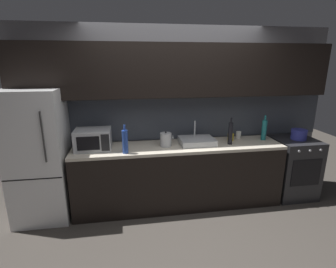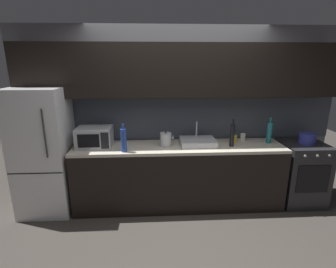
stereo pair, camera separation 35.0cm
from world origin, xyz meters
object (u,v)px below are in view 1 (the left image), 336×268
refrigerator (39,156)px  kettle (166,140)px  wine_bottle_dark (230,133)px  microwave (93,139)px  wine_bottle_blue (125,141)px  oven_range (293,167)px  mug_yellow (231,137)px  wine_bottle_teal (264,130)px  cooking_pot (299,134)px  mug_white (238,135)px

refrigerator → kettle: (1.64, -0.00, 0.14)m
wine_bottle_dark → microwave: bearing=177.6°
wine_bottle_blue → oven_range: bearing=4.5°
microwave → mug_yellow: microwave is taller
mug_yellow → kettle: bearing=-173.8°
wine_bottle_teal → cooking_pot: wine_bottle_teal is taller
microwave → wine_bottle_dark: size_ratio=1.22×
mug_yellow → cooking_pot: size_ratio=0.46×
mug_yellow → cooking_pot: bearing=-5.9°
mug_yellow → cooking_pot: cooking_pot is taller
wine_bottle_dark → mug_white: (0.24, 0.27, -0.11)m
mug_yellow → wine_bottle_dark: bearing=-115.4°
kettle → wine_bottle_blue: size_ratio=0.56×
wine_bottle_teal → microwave: bearing=-178.9°
microwave → cooking_pot: size_ratio=2.04×
wine_bottle_blue → microwave: bearing=152.1°
kettle → mug_yellow: kettle is taller
wine_bottle_teal → mug_yellow: bearing=175.2°
wine_bottle_dark → wine_bottle_teal: wine_bottle_dark is taller
oven_range → mug_yellow: bearing=173.9°
microwave → kettle: bearing=-1.2°
refrigerator → wine_bottle_blue: (1.09, -0.20, 0.20)m
refrigerator → kettle: 1.64m
refrigerator → mug_yellow: refrigerator is taller
oven_range → wine_bottle_dark: bearing=-177.0°
oven_range → wine_bottle_teal: bearing=172.6°
cooking_pot → mug_yellow: bearing=174.1°
mug_yellow → mug_white: (0.17, 0.10, -0.00)m
oven_range → cooking_pot: size_ratio=3.99×
refrigerator → wine_bottle_blue: bearing=-10.4°
kettle → wine_bottle_blue: wine_bottle_blue is taller
wine_bottle_blue → cooking_pot: bearing=4.5°
refrigerator → wine_bottle_teal: (3.10, 0.06, 0.20)m
kettle → cooking_pot: size_ratio=0.92×
refrigerator → wine_bottle_teal: 3.11m
kettle → wine_bottle_teal: size_ratio=0.57×
microwave → mug_white: 2.11m
cooking_pot → kettle: bearing=-180.0°
cooking_pot → refrigerator: bearing=-180.0°
wine_bottle_blue → mug_yellow: size_ratio=3.53×
mug_yellow → mug_white: 0.20m
kettle → mug_white: (1.14, 0.21, -0.04)m
wine_bottle_dark → wine_bottle_blue: bearing=-174.4°
microwave → kettle: 0.96m
microwave → mug_white: (2.10, 0.19, -0.09)m
oven_range → kettle: size_ratio=4.35×
microwave → wine_bottle_blue: bearing=-27.9°
cooking_pot → oven_range: bearing=-177.1°
refrigerator → wine_bottle_dark: size_ratio=4.53×
mug_yellow → cooking_pot: 1.02m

